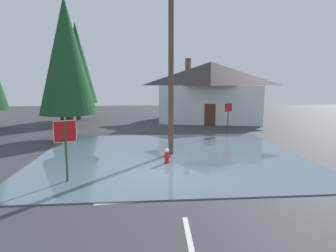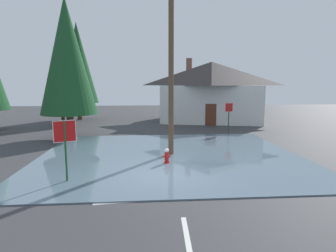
{
  "view_description": "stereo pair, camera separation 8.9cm",
  "coord_description": "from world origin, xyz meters",
  "px_view_note": "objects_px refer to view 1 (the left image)",
  "views": [
    {
      "loc": [
        -0.7,
        -11.47,
        3.78
      ],
      "look_at": [
        0.53,
        2.88,
        1.66
      ],
      "focal_mm": 30.37,
      "sensor_mm": 36.0,
      "label": 1
    },
    {
      "loc": [
        -0.61,
        -11.47,
        3.78
      ],
      "look_at": [
        0.53,
        2.88,
        1.66
      ],
      "focal_mm": 30.37,
      "sensor_mm": 36.0,
      "label": 2
    }
  ],
  "objects_px": {
    "stop_sign_far": "(228,112)",
    "pine_tree_mid_left": "(66,56)",
    "fire_hydrant": "(167,156)",
    "pine_tree_short_left": "(76,63)",
    "stop_sign_near": "(65,138)",
    "pine_tree_tall_left": "(60,86)",
    "house": "(210,90)",
    "utility_pole": "(171,67)"
  },
  "relations": [
    {
      "from": "stop_sign_far",
      "to": "pine_tree_mid_left",
      "type": "xyz_separation_m",
      "value": [
        -11.77,
        -1.39,
        4.0
      ]
    },
    {
      "from": "fire_hydrant",
      "to": "pine_tree_short_left",
      "type": "relative_size",
      "value": 0.07
    },
    {
      "from": "stop_sign_near",
      "to": "pine_tree_tall_left",
      "type": "xyz_separation_m",
      "value": [
        -4.47,
        15.58,
        1.91
      ]
    },
    {
      "from": "stop_sign_far",
      "to": "pine_tree_mid_left",
      "type": "distance_m",
      "value": 12.51
    },
    {
      "from": "stop_sign_near",
      "to": "fire_hydrant",
      "type": "relative_size",
      "value": 3.22
    },
    {
      "from": "fire_hydrant",
      "to": "house",
      "type": "bearing_deg",
      "value": 69.96
    },
    {
      "from": "utility_pole",
      "to": "pine_tree_mid_left",
      "type": "bearing_deg",
      "value": 141.45
    },
    {
      "from": "utility_pole",
      "to": "pine_tree_mid_left",
      "type": "relative_size",
      "value": 0.93
    },
    {
      "from": "pine_tree_tall_left",
      "to": "pine_tree_mid_left",
      "type": "height_order",
      "value": "pine_tree_mid_left"
    },
    {
      "from": "house",
      "to": "pine_tree_tall_left",
      "type": "distance_m",
      "value": 14.56
    },
    {
      "from": "pine_tree_tall_left",
      "to": "stop_sign_near",
      "type": "bearing_deg",
      "value": -74.0
    },
    {
      "from": "utility_pole",
      "to": "pine_tree_short_left",
      "type": "bearing_deg",
      "value": 117.54
    },
    {
      "from": "house",
      "to": "utility_pole",
      "type": "bearing_deg",
      "value": -111.03
    },
    {
      "from": "fire_hydrant",
      "to": "pine_tree_mid_left",
      "type": "relative_size",
      "value": 0.08
    },
    {
      "from": "utility_pole",
      "to": "pine_tree_short_left",
      "type": "height_order",
      "value": "pine_tree_short_left"
    },
    {
      "from": "house",
      "to": "pine_tree_short_left",
      "type": "xyz_separation_m",
      "value": [
        -13.85,
        2.03,
        2.83
      ]
    },
    {
      "from": "fire_hydrant",
      "to": "pine_tree_mid_left",
      "type": "height_order",
      "value": "pine_tree_mid_left"
    },
    {
      "from": "stop_sign_far",
      "to": "pine_tree_tall_left",
      "type": "distance_m",
      "value": 15.0
    },
    {
      "from": "stop_sign_far",
      "to": "house",
      "type": "height_order",
      "value": "house"
    },
    {
      "from": "fire_hydrant",
      "to": "stop_sign_far",
      "type": "height_order",
      "value": "stop_sign_far"
    },
    {
      "from": "fire_hydrant",
      "to": "utility_pole",
      "type": "bearing_deg",
      "value": 78.33
    },
    {
      "from": "house",
      "to": "pine_tree_short_left",
      "type": "height_order",
      "value": "pine_tree_short_left"
    },
    {
      "from": "pine_tree_mid_left",
      "to": "pine_tree_short_left",
      "type": "distance_m",
      "value": 11.01
    },
    {
      "from": "pine_tree_tall_left",
      "to": "pine_tree_short_left",
      "type": "bearing_deg",
      "value": 84.0
    },
    {
      "from": "utility_pole",
      "to": "pine_tree_mid_left",
      "type": "distance_m",
      "value": 8.54
    },
    {
      "from": "house",
      "to": "fire_hydrant",
      "type": "bearing_deg",
      "value": -110.04
    },
    {
      "from": "utility_pole",
      "to": "fire_hydrant",
      "type": "bearing_deg",
      "value": -101.67
    },
    {
      "from": "utility_pole",
      "to": "pine_tree_tall_left",
      "type": "bearing_deg",
      "value": 127.56
    },
    {
      "from": "utility_pole",
      "to": "stop_sign_far",
      "type": "relative_size",
      "value": 3.81
    },
    {
      "from": "pine_tree_mid_left",
      "to": "stop_sign_far",
      "type": "bearing_deg",
      "value": 6.73
    },
    {
      "from": "pine_tree_short_left",
      "to": "stop_sign_near",
      "type": "bearing_deg",
      "value": -78.81
    },
    {
      "from": "fire_hydrant",
      "to": "utility_pole",
      "type": "relative_size",
      "value": 0.08
    },
    {
      "from": "pine_tree_short_left",
      "to": "fire_hydrant",
      "type": "bearing_deg",
      "value": -65.76
    },
    {
      "from": "stop_sign_far",
      "to": "pine_tree_short_left",
      "type": "height_order",
      "value": "pine_tree_short_left"
    },
    {
      "from": "house",
      "to": "pine_tree_mid_left",
      "type": "relative_size",
      "value": 1.22
    },
    {
      "from": "pine_tree_tall_left",
      "to": "pine_tree_mid_left",
      "type": "xyz_separation_m",
      "value": [
        2.26,
        -6.29,
        2.0
      ]
    },
    {
      "from": "stop_sign_near",
      "to": "pine_tree_short_left",
      "type": "relative_size",
      "value": 0.24
    },
    {
      "from": "house",
      "to": "pine_tree_short_left",
      "type": "relative_size",
      "value": 1.16
    },
    {
      "from": "fire_hydrant",
      "to": "house",
      "type": "distance_m",
      "value": 17.11
    },
    {
      "from": "fire_hydrant",
      "to": "pine_tree_tall_left",
      "type": "xyz_separation_m",
      "value": [
        -8.54,
        13.32,
        3.29
      ]
    },
    {
      "from": "fire_hydrant",
      "to": "pine_tree_short_left",
      "type": "xyz_separation_m",
      "value": [
        -8.06,
        17.9,
        5.6
      ]
    },
    {
      "from": "utility_pole",
      "to": "stop_sign_near",
      "type": "bearing_deg",
      "value": -137.89
    }
  ]
}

